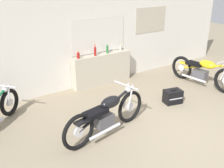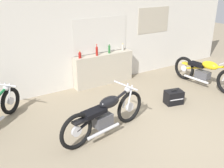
% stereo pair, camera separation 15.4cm
% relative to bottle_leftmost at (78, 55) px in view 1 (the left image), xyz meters
% --- Properties ---
extents(ground_plane, '(24.00, 24.00, 0.00)m').
position_rel_bottle_leftmost_xyz_m(ground_plane, '(0.55, -3.15, -0.97)').
color(ground_plane, gray).
extents(wall_back, '(10.00, 0.07, 2.80)m').
position_rel_bottle_leftmost_xyz_m(wall_back, '(0.56, 0.20, 0.43)').
color(wall_back, silver).
rests_on(wall_back, ground_plane).
extents(sill_counter, '(1.78, 0.28, 0.88)m').
position_rel_bottle_leftmost_xyz_m(sill_counter, '(0.73, 0.02, -0.53)').
color(sill_counter, '#B7AD99').
rests_on(sill_counter, ground_plane).
extents(bottle_leftmost, '(0.08, 0.08, 0.20)m').
position_rel_bottle_leftmost_xyz_m(bottle_leftmost, '(0.00, 0.00, 0.00)').
color(bottle_leftmost, maroon).
rests_on(bottle_leftmost, sill_counter).
extents(bottle_left_center, '(0.06, 0.06, 0.31)m').
position_rel_bottle_leftmost_xyz_m(bottle_left_center, '(0.50, -0.02, 0.05)').
color(bottle_left_center, maroon).
rests_on(bottle_left_center, sill_counter).
extents(bottle_center, '(0.06, 0.06, 0.29)m').
position_rel_bottle_leftmost_xyz_m(bottle_center, '(0.91, 0.00, 0.04)').
color(bottle_center, '#23662D').
rests_on(bottle_center, sill_counter).
extents(bottle_right_center, '(0.07, 0.07, 0.20)m').
position_rel_bottle_leftmost_xyz_m(bottle_right_center, '(1.39, 0.05, 0.00)').
color(bottle_right_center, '#B7B2A8').
rests_on(bottle_right_center, sill_counter).
extents(motorcycle_black, '(2.03, 0.69, 0.89)m').
position_rel_bottle_leftmost_xyz_m(motorcycle_black, '(-0.57, -2.26, -0.54)').
color(motorcycle_black, black).
rests_on(motorcycle_black, ground_plane).
extents(motorcycle_yellow, '(0.64, 2.11, 0.87)m').
position_rel_bottle_leftmost_xyz_m(motorcycle_yellow, '(3.01, -1.65, -0.55)').
color(motorcycle_yellow, black).
rests_on(motorcycle_yellow, ground_plane).
extents(hard_case_black, '(0.47, 0.37, 0.36)m').
position_rel_bottle_leftmost_xyz_m(hard_case_black, '(1.51, -2.00, -0.81)').
color(hard_case_black, black).
rests_on(hard_case_black, ground_plane).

